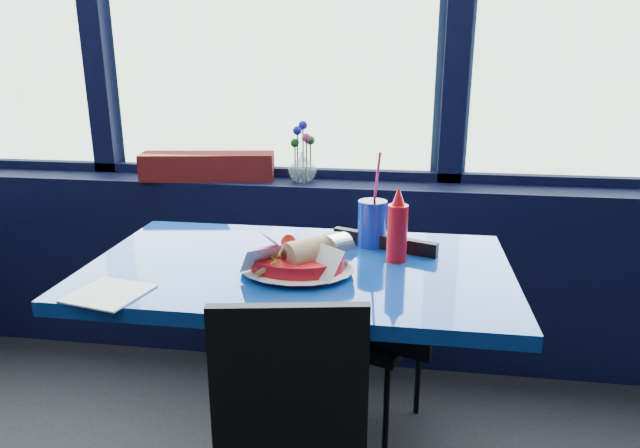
{
  "coord_description": "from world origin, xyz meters",
  "views": [
    {
      "loc": [
        0.59,
        0.49,
        1.34
      ],
      "look_at": [
        0.37,
        1.98,
        0.88
      ],
      "focal_mm": 32.0,
      "sensor_mm": 36.0,
      "label": 1
    }
  ],
  "objects_px": {
    "flower_vase": "(302,164)",
    "soda_cup": "(372,222)",
    "near_table": "(299,321)",
    "planter_box": "(208,166)",
    "food_basket": "(299,260)",
    "chair_near_back": "(372,320)",
    "ketchup_bottle": "(397,229)"
  },
  "relations": [
    {
      "from": "planter_box",
      "to": "chair_near_back",
      "type": "bearing_deg",
      "value": -45.99
    },
    {
      "from": "planter_box",
      "to": "flower_vase",
      "type": "distance_m",
      "value": 0.42
    },
    {
      "from": "food_basket",
      "to": "soda_cup",
      "type": "height_order",
      "value": "soda_cup"
    },
    {
      "from": "planter_box",
      "to": "soda_cup",
      "type": "bearing_deg",
      "value": -49.21
    },
    {
      "from": "chair_near_back",
      "to": "food_basket",
      "type": "distance_m",
      "value": 0.51
    },
    {
      "from": "food_basket",
      "to": "ketchup_bottle",
      "type": "height_order",
      "value": "ketchup_bottle"
    },
    {
      "from": "planter_box",
      "to": "flower_vase",
      "type": "relative_size",
      "value": 2.22
    },
    {
      "from": "near_table",
      "to": "soda_cup",
      "type": "xyz_separation_m",
      "value": [
        0.2,
        0.2,
        0.26
      ]
    },
    {
      "from": "chair_near_back",
      "to": "soda_cup",
      "type": "xyz_separation_m",
      "value": [
        -0.0,
        -0.07,
        0.37
      ]
    },
    {
      "from": "chair_near_back",
      "to": "flower_vase",
      "type": "height_order",
      "value": "flower_vase"
    },
    {
      "from": "soda_cup",
      "to": "chair_near_back",
      "type": "bearing_deg",
      "value": 87.11
    },
    {
      "from": "flower_vase",
      "to": "ketchup_bottle",
      "type": "distance_m",
      "value": 0.88
    },
    {
      "from": "near_table",
      "to": "flower_vase",
      "type": "xyz_separation_m",
      "value": [
        -0.14,
        0.84,
        0.31
      ]
    },
    {
      "from": "planter_box",
      "to": "near_table",
      "type": "bearing_deg",
      "value": -65.4
    },
    {
      "from": "near_table",
      "to": "food_basket",
      "type": "relative_size",
      "value": 3.55
    },
    {
      "from": "near_table",
      "to": "ketchup_bottle",
      "type": "xyz_separation_m",
      "value": [
        0.28,
        0.07,
        0.28
      ]
    },
    {
      "from": "ketchup_bottle",
      "to": "soda_cup",
      "type": "height_order",
      "value": "soda_cup"
    },
    {
      "from": "flower_vase",
      "to": "soda_cup",
      "type": "xyz_separation_m",
      "value": [
        0.34,
        -0.64,
        -0.05
      ]
    },
    {
      "from": "flower_vase",
      "to": "soda_cup",
      "type": "bearing_deg",
      "value": -62.4
    },
    {
      "from": "chair_near_back",
      "to": "flower_vase",
      "type": "xyz_separation_m",
      "value": [
        -0.34,
        0.58,
        0.42
      ]
    },
    {
      "from": "near_table",
      "to": "planter_box",
      "type": "bearing_deg",
      "value": 123.65
    },
    {
      "from": "planter_box",
      "to": "flower_vase",
      "type": "bearing_deg",
      "value": -7.91
    },
    {
      "from": "near_table",
      "to": "soda_cup",
      "type": "bearing_deg",
      "value": 45.37
    },
    {
      "from": "chair_near_back",
      "to": "planter_box",
      "type": "bearing_deg",
      "value": -15.98
    },
    {
      "from": "soda_cup",
      "to": "food_basket",
      "type": "bearing_deg",
      "value": -124.71
    },
    {
      "from": "planter_box",
      "to": "soda_cup",
      "type": "relative_size",
      "value": 1.88
    },
    {
      "from": "near_table",
      "to": "ketchup_bottle",
      "type": "bearing_deg",
      "value": 14.62
    },
    {
      "from": "chair_near_back",
      "to": "ketchup_bottle",
      "type": "relative_size",
      "value": 3.58
    },
    {
      "from": "food_basket",
      "to": "near_table",
      "type": "bearing_deg",
      "value": 82.07
    },
    {
      "from": "planter_box",
      "to": "flower_vase",
      "type": "xyz_separation_m",
      "value": [
        0.42,
        0.01,
        0.02
      ]
    },
    {
      "from": "chair_near_back",
      "to": "ketchup_bottle",
      "type": "xyz_separation_m",
      "value": [
        0.08,
        -0.19,
        0.39
      ]
    },
    {
      "from": "ketchup_bottle",
      "to": "near_table",
      "type": "bearing_deg",
      "value": -165.38
    }
  ]
}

